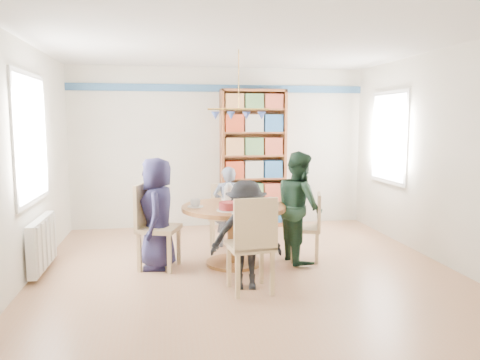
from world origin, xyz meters
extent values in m
plane|color=#A87B59|center=(0.00, 0.00, 0.00)|extent=(5.00, 5.00, 0.00)
plane|color=white|center=(0.00, 0.00, 2.70)|extent=(5.00, 5.00, 0.00)
plane|color=white|center=(0.00, 2.50, 1.35)|extent=(5.00, 0.00, 5.00)
plane|color=white|center=(0.00, -2.50, 1.35)|extent=(5.00, 0.00, 5.00)
plane|color=white|center=(-2.50, 0.00, 1.35)|extent=(0.00, 5.00, 5.00)
plane|color=white|center=(2.50, 0.00, 1.35)|extent=(0.00, 5.00, 5.00)
cube|color=#2E5680|center=(0.00, 2.48, 2.35)|extent=(5.00, 0.02, 0.12)
cube|color=white|center=(-2.48, 0.30, 1.60)|extent=(0.03, 1.32, 1.52)
cube|color=white|center=(-2.46, 0.30, 1.60)|extent=(0.01, 1.20, 1.40)
cube|color=white|center=(2.48, 1.30, 1.55)|extent=(0.03, 1.12, 1.42)
cube|color=white|center=(2.46, 1.30, 1.55)|extent=(0.01, 1.00, 1.30)
cylinder|color=gold|center=(0.00, 0.50, 2.33)|extent=(0.01, 0.01, 0.75)
cylinder|color=gold|center=(0.00, 0.50, 1.95)|extent=(0.80, 0.02, 0.02)
cone|color=#4059B4|center=(-0.30, 0.50, 1.87)|extent=(0.11, 0.11, 0.10)
cone|color=#4059B4|center=(-0.10, 0.50, 1.87)|extent=(0.11, 0.11, 0.10)
cone|color=#4059B4|center=(0.10, 0.50, 1.87)|extent=(0.11, 0.11, 0.10)
cone|color=#4059B4|center=(0.30, 0.50, 1.87)|extent=(0.11, 0.11, 0.10)
cube|color=silver|center=(-2.42, 0.30, 0.35)|extent=(0.10, 1.00, 0.60)
cube|color=silver|center=(-2.36, -0.10, 0.35)|extent=(0.02, 0.06, 0.56)
cube|color=silver|center=(-2.36, 0.10, 0.35)|extent=(0.02, 0.06, 0.56)
cube|color=silver|center=(-2.36, 0.30, 0.35)|extent=(0.02, 0.06, 0.56)
cube|color=silver|center=(-2.36, 0.50, 0.35)|extent=(0.02, 0.06, 0.56)
cube|color=silver|center=(-2.36, 0.70, 0.35)|extent=(0.02, 0.06, 0.56)
cylinder|color=#935930|center=(-0.11, 0.22, 0.72)|extent=(1.30, 1.30, 0.05)
cylinder|color=#935930|center=(-0.11, 0.22, 0.35)|extent=(0.16, 0.16, 0.70)
cylinder|color=#935930|center=(-0.11, 0.22, 0.02)|extent=(0.70, 0.70, 0.04)
cube|color=tan|center=(-1.03, 0.21, 0.50)|extent=(0.59, 0.59, 0.06)
cube|color=tan|center=(-1.23, 0.28, 0.77)|extent=(0.19, 0.45, 0.55)
cube|color=tan|center=(-0.92, -0.03, 0.24)|extent=(0.06, 0.06, 0.47)
cube|color=tan|center=(-0.80, 0.33, 0.24)|extent=(0.06, 0.06, 0.47)
cube|color=tan|center=(-1.27, 0.10, 0.24)|extent=(0.06, 0.06, 0.47)
cube|color=tan|center=(-1.15, 0.45, 0.24)|extent=(0.06, 0.06, 0.47)
cube|color=tan|center=(0.83, 0.25, 0.42)|extent=(0.49, 0.49, 0.05)
cube|color=tan|center=(1.00, 0.20, 0.65)|extent=(0.15, 0.38, 0.46)
cube|color=tan|center=(0.72, 0.45, 0.20)|extent=(0.05, 0.05, 0.40)
cube|color=tan|center=(0.63, 0.15, 0.20)|extent=(0.05, 0.05, 0.40)
cube|color=tan|center=(1.02, 0.35, 0.20)|extent=(0.05, 0.05, 0.40)
cube|color=tan|center=(0.93, 0.05, 0.20)|extent=(0.05, 0.05, 0.40)
cube|color=tan|center=(-0.13, 1.16, 0.42)|extent=(0.46, 0.46, 0.05)
cube|color=tan|center=(-0.09, 1.33, 0.65)|extent=(0.39, 0.12, 0.46)
cube|color=tan|center=(-0.31, 1.04, 0.20)|extent=(0.04, 0.04, 0.40)
cube|color=tan|center=(-0.01, 0.97, 0.20)|extent=(0.04, 0.04, 0.40)
cube|color=tan|center=(-0.25, 1.35, 0.20)|extent=(0.04, 0.04, 0.40)
cube|color=tan|center=(0.06, 1.28, 0.20)|extent=(0.04, 0.04, 0.40)
cube|color=tan|center=(-0.08, -0.74, 0.49)|extent=(0.50, 0.50, 0.05)
cube|color=tan|center=(-0.06, -0.95, 0.76)|extent=(0.46, 0.09, 0.54)
cube|color=tan|center=(0.09, -0.54, 0.23)|extent=(0.05, 0.05, 0.47)
cube|color=tan|center=(-0.28, -0.57, 0.23)|extent=(0.05, 0.05, 0.47)
cube|color=tan|center=(0.12, -0.90, 0.23)|extent=(0.05, 0.05, 0.47)
cube|color=tan|center=(-0.24, -0.94, 0.23)|extent=(0.05, 0.05, 0.47)
imported|color=#181631|center=(-1.05, 0.24, 0.68)|extent=(0.48, 0.69, 1.36)
imported|color=black|center=(0.74, 0.24, 0.71)|extent=(0.62, 0.75, 1.42)
imported|color=gray|center=(-0.06, 1.08, 0.58)|extent=(0.44, 0.31, 1.16)
imported|color=black|center=(-0.11, -0.65, 0.59)|extent=(0.82, 0.56, 1.18)
cube|color=brown|center=(0.01, 2.34, 1.16)|extent=(0.04, 0.33, 2.33)
cube|color=brown|center=(1.07, 2.34, 1.16)|extent=(0.04, 0.33, 2.33)
cube|color=brown|center=(0.54, 2.34, 2.31)|extent=(1.11, 0.33, 0.04)
cube|color=brown|center=(0.54, 2.34, 0.03)|extent=(1.11, 0.33, 0.07)
cube|color=brown|center=(0.54, 2.50, 1.16)|extent=(1.11, 0.02, 2.33)
cube|color=brown|center=(0.54, 2.34, 0.44)|extent=(1.04, 0.31, 0.03)
cube|color=brown|center=(0.54, 2.34, 0.83)|extent=(1.04, 0.31, 0.03)
cube|color=brown|center=(0.54, 2.34, 1.22)|extent=(1.04, 0.31, 0.03)
cube|color=brown|center=(0.54, 2.34, 1.61)|extent=(1.04, 0.31, 0.03)
cube|color=brown|center=(0.54, 2.34, 2.00)|extent=(1.04, 0.31, 0.03)
cube|color=#993017|center=(0.21, 2.32, 0.21)|extent=(0.31, 0.24, 0.29)
cube|color=beige|center=(0.54, 2.32, 0.21)|extent=(0.31, 0.24, 0.29)
cube|color=navy|center=(0.88, 2.32, 0.21)|extent=(0.31, 0.24, 0.29)
cube|color=tan|center=(0.21, 2.32, 0.60)|extent=(0.31, 0.24, 0.29)
cube|color=#4B7541|center=(0.54, 2.32, 0.60)|extent=(0.31, 0.24, 0.29)
cube|color=brown|center=(0.88, 2.32, 0.60)|extent=(0.31, 0.24, 0.29)
cube|color=#993017|center=(0.21, 2.32, 0.99)|extent=(0.31, 0.24, 0.29)
cube|color=beige|center=(0.54, 2.32, 0.99)|extent=(0.31, 0.24, 0.29)
cube|color=navy|center=(0.88, 2.32, 0.99)|extent=(0.31, 0.24, 0.29)
cube|color=tan|center=(0.21, 2.32, 1.38)|extent=(0.31, 0.24, 0.29)
cube|color=#4B7541|center=(0.54, 2.32, 1.38)|extent=(0.31, 0.24, 0.29)
cube|color=brown|center=(0.88, 2.32, 1.38)|extent=(0.31, 0.24, 0.29)
cube|color=#993017|center=(0.21, 2.32, 1.77)|extent=(0.31, 0.24, 0.29)
cube|color=beige|center=(0.54, 2.32, 1.77)|extent=(0.31, 0.24, 0.29)
cube|color=navy|center=(0.88, 2.32, 1.77)|extent=(0.31, 0.24, 0.29)
cube|color=tan|center=(0.21, 2.32, 2.13)|extent=(0.31, 0.24, 0.24)
cube|color=#4B7541|center=(0.54, 2.32, 2.13)|extent=(0.31, 0.24, 0.24)
cube|color=brown|center=(0.88, 2.32, 2.13)|extent=(0.31, 0.24, 0.24)
cylinder|color=white|center=(-0.16, 0.30, 0.87)|extent=(0.12, 0.12, 0.24)
sphere|color=white|center=(-0.16, 0.30, 0.99)|extent=(0.09, 0.09, 0.09)
cylinder|color=silver|center=(0.01, 0.34, 0.89)|extent=(0.07, 0.07, 0.28)
cylinder|color=#4059B4|center=(0.01, 0.34, 1.04)|extent=(0.03, 0.03, 0.03)
cylinder|color=white|center=(-0.06, 0.50, 0.76)|extent=(0.30, 0.30, 0.01)
cylinder|color=maroon|center=(-0.06, 0.50, 0.81)|extent=(0.24, 0.24, 0.09)
cylinder|color=white|center=(-0.21, -0.08, 0.76)|extent=(0.30, 0.30, 0.01)
cylinder|color=maroon|center=(-0.21, -0.08, 0.81)|extent=(0.24, 0.24, 0.09)
cylinder|color=white|center=(-0.59, 0.22, 0.75)|extent=(0.20, 0.20, 0.01)
imported|color=white|center=(-0.59, 0.22, 0.80)|extent=(0.12, 0.12, 0.10)
cylinder|color=white|center=(0.37, 0.22, 0.75)|extent=(0.20, 0.20, 0.01)
imported|color=white|center=(0.37, 0.22, 0.80)|extent=(0.10, 0.10, 0.09)
cylinder|color=white|center=(-0.11, 0.70, 0.75)|extent=(0.20, 0.20, 0.01)
imported|color=white|center=(-0.11, 0.70, 0.80)|extent=(0.12, 0.12, 0.10)
cylinder|color=white|center=(-0.11, -0.26, 0.75)|extent=(0.20, 0.20, 0.01)
imported|color=white|center=(-0.11, -0.26, 0.80)|extent=(0.10, 0.10, 0.09)
camera|label=1|loc=(-0.96, -5.46, 1.80)|focal=35.00mm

